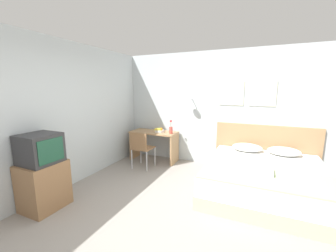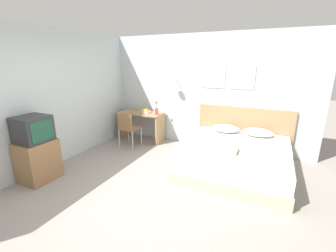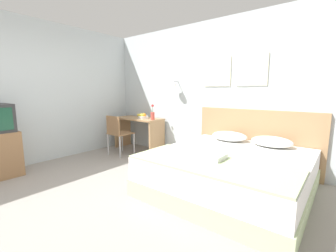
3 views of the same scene
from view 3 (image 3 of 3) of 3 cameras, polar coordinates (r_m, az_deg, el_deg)
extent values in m
plane|color=gray|center=(2.90, -22.06, -19.56)|extent=(24.00, 24.00, 0.00)
cube|color=silver|center=(4.54, 8.50, 8.43)|extent=(5.26, 0.06, 2.65)
cube|color=beige|center=(4.35, 12.44, 13.25)|extent=(0.52, 0.02, 0.52)
cube|color=beige|center=(4.11, 20.56, 13.17)|extent=(0.52, 0.02, 0.52)
cylinder|color=#B2B2B7|center=(4.75, 2.02, 11.25)|extent=(0.02, 0.16, 0.02)
cone|color=white|center=(4.68, 1.35, 10.68)|extent=(0.17, 0.17, 0.12)
cube|color=#B2C693|center=(3.31, 15.26, -13.49)|extent=(1.93, 2.00, 0.22)
cube|color=white|center=(3.22, 15.45, -9.24)|extent=(1.90, 1.96, 0.30)
cube|color=#A87F56|center=(4.13, 21.18, -3.36)|extent=(2.05, 0.06, 1.04)
ellipsoid|color=white|center=(3.95, 15.30, -2.51)|extent=(0.60, 0.42, 0.16)
ellipsoid|color=white|center=(3.75, 24.83, -3.63)|extent=(0.60, 0.42, 0.16)
cube|color=#B2C693|center=(2.67, 10.63, -9.26)|extent=(1.88, 0.80, 0.02)
cube|color=white|center=(2.80, 11.07, -7.52)|extent=(0.29, 0.28, 0.06)
cube|color=#A87F56|center=(5.20, -7.51, 1.88)|extent=(1.16, 0.53, 0.03)
cube|color=#A87F56|center=(5.67, -11.40, -1.45)|extent=(0.04, 0.48, 0.71)
cube|color=#A87F56|center=(4.88, -2.81, -2.95)|extent=(0.04, 0.48, 0.71)
cube|color=#8E6642|center=(4.89, -11.90, -1.84)|extent=(0.43, 0.43, 0.02)
cube|color=#8E6642|center=(4.73, -13.82, 0.18)|extent=(0.39, 0.03, 0.38)
cylinder|color=#B7B7BC|center=(5.20, -11.54, -3.83)|extent=(0.03, 0.03, 0.45)
cylinder|color=#B7B7BC|center=(4.92, -8.63, -4.48)|extent=(0.03, 0.03, 0.45)
cylinder|color=#B7B7BC|center=(4.97, -14.96, -4.55)|extent=(0.03, 0.03, 0.45)
cylinder|color=#B7B7BC|center=(4.67, -12.11, -5.30)|extent=(0.03, 0.03, 0.45)
cylinder|color=silver|center=(5.07, -6.32, 2.23)|extent=(0.23, 0.23, 0.05)
sphere|color=orange|center=(5.02, -6.08, 2.75)|extent=(0.09, 0.09, 0.09)
sphere|color=#B2C156|center=(5.11, -6.26, 2.75)|extent=(0.07, 0.07, 0.07)
ellipsoid|color=yellow|center=(5.05, -6.84, 2.77)|extent=(0.21, 0.14, 0.07)
cylinder|color=#D14C42|center=(4.82, -3.92, 2.58)|extent=(0.09, 0.09, 0.16)
cylinder|color=#3D7538|center=(4.81, -3.94, 4.37)|extent=(0.01, 0.01, 0.14)
sphere|color=#DB3838|center=(4.80, -3.95, 5.21)|extent=(0.06, 0.06, 0.06)
camera|label=1|loc=(1.66, -87.70, 16.15)|focal=22.00mm
camera|label=2|loc=(1.59, -118.78, 21.63)|focal=24.00mm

